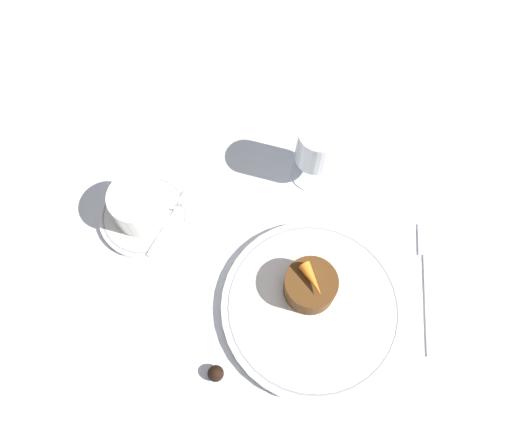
{
  "coord_description": "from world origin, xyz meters",
  "views": [
    {
      "loc": [
        -0.05,
        -0.18,
        0.7
      ],
      "look_at": [
        -0.04,
        0.11,
        0.04
      ],
      "focal_mm": 35.0,
      "sensor_mm": 36.0,
      "label": 1
    }
  ],
  "objects_px": {
    "dinner_plate": "(312,307)",
    "wine_glass": "(318,148)",
    "coffee_cup": "(140,204)",
    "dessert_cake": "(310,286)",
    "fork": "(427,272)"
  },
  "relations": [
    {
      "from": "dinner_plate",
      "to": "wine_glass",
      "type": "distance_m",
      "value": 0.23
    },
    {
      "from": "coffee_cup",
      "to": "fork",
      "type": "distance_m",
      "value": 0.43
    },
    {
      "from": "dessert_cake",
      "to": "wine_glass",
      "type": "bearing_deg",
      "value": 84.29
    },
    {
      "from": "coffee_cup",
      "to": "fork",
      "type": "relative_size",
      "value": 0.55
    },
    {
      "from": "fork",
      "to": "dessert_cake",
      "type": "relative_size",
      "value": 2.69
    },
    {
      "from": "wine_glass",
      "to": "dessert_cake",
      "type": "bearing_deg",
      "value": -95.71
    },
    {
      "from": "dinner_plate",
      "to": "wine_glass",
      "type": "relative_size",
      "value": 2.22
    },
    {
      "from": "wine_glass",
      "to": "coffee_cup",
      "type": "bearing_deg",
      "value": -165.44
    },
    {
      "from": "coffee_cup",
      "to": "dessert_cake",
      "type": "height_order",
      "value": "coffee_cup"
    },
    {
      "from": "wine_glass",
      "to": "fork",
      "type": "distance_m",
      "value": 0.24
    },
    {
      "from": "dinner_plate",
      "to": "wine_glass",
      "type": "bearing_deg",
      "value": 85.99
    },
    {
      "from": "fork",
      "to": "coffee_cup",
      "type": "bearing_deg",
      "value": 166.34
    },
    {
      "from": "coffee_cup",
      "to": "dessert_cake",
      "type": "distance_m",
      "value": 0.28
    },
    {
      "from": "dinner_plate",
      "to": "coffee_cup",
      "type": "distance_m",
      "value": 0.29
    },
    {
      "from": "fork",
      "to": "dessert_cake",
      "type": "bearing_deg",
      "value": -171.7
    }
  ]
}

